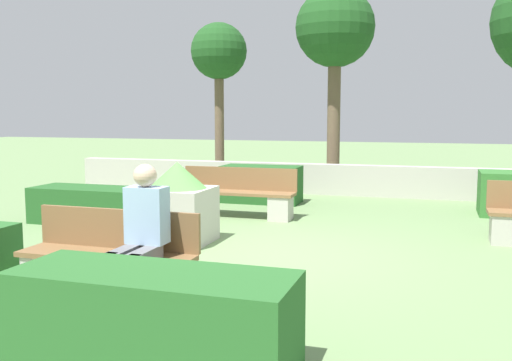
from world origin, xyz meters
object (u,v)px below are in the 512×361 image
(bench_left_side, at_px, (236,198))
(tree_leftmost, at_px, (219,55))
(planter_corner_left, at_px, (178,204))
(tree_center_left, at_px, (335,32))
(person_seated_man, at_px, (141,229))
(bench_front, at_px, (108,266))

(bench_left_side, distance_m, tree_leftmost, 5.85)
(planter_corner_left, relative_size, tree_center_left, 0.24)
(bench_left_side, xyz_separation_m, person_seated_man, (0.73, -4.73, 0.41))
(person_seated_man, relative_size, tree_leftmost, 0.33)
(tree_leftmost, bearing_deg, planter_corner_left, -73.72)
(tree_leftmost, bearing_deg, bench_front, -75.54)
(bench_left_side, xyz_separation_m, tree_center_left, (0.92, 4.57, 3.43))
(bench_left_side, distance_m, planter_corner_left, 2.15)
(person_seated_man, relative_size, tree_center_left, 0.28)
(person_seated_man, bearing_deg, bench_front, 162.90)
(tree_leftmost, bearing_deg, bench_left_side, -65.59)
(bench_left_side, relative_size, person_seated_man, 1.56)
(bench_left_side, relative_size, planter_corner_left, 1.83)
(planter_corner_left, distance_m, tree_leftmost, 7.53)
(bench_front, bearing_deg, tree_center_left, 86.03)
(bench_left_side, xyz_separation_m, tree_leftmost, (-2.08, 4.59, 2.97))
(bench_left_side, height_order, person_seated_man, person_seated_man)
(person_seated_man, relative_size, planter_corner_left, 1.18)
(bench_front, distance_m, tree_leftmost, 9.94)
(bench_front, bearing_deg, tree_leftmost, 104.46)
(tree_center_left, bearing_deg, bench_front, -93.97)
(person_seated_man, distance_m, tree_leftmost, 10.07)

